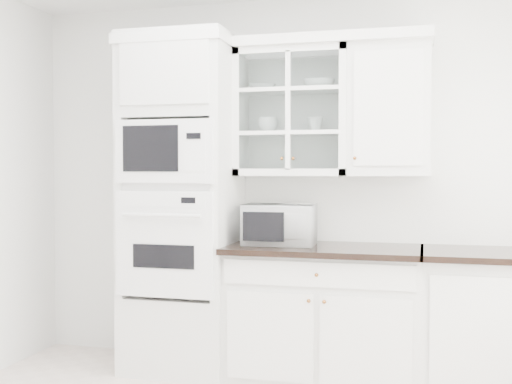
# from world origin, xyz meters

# --- Properties ---
(room_shell) EXTENTS (4.00, 3.50, 2.70)m
(room_shell) POSITION_xyz_m (0.00, 0.43, 1.78)
(room_shell) COLOR white
(room_shell) RESTS_ON ground
(oven_column) EXTENTS (0.76, 0.68, 2.40)m
(oven_column) POSITION_xyz_m (-0.75, 1.42, 1.20)
(oven_column) COLOR silver
(oven_column) RESTS_ON ground
(base_cabinet_run) EXTENTS (1.32, 0.67, 0.92)m
(base_cabinet_run) POSITION_xyz_m (0.28, 1.45, 0.46)
(base_cabinet_run) COLOR silver
(base_cabinet_run) RESTS_ON ground
(extra_base_cabinet) EXTENTS (0.72, 0.67, 0.92)m
(extra_base_cabinet) POSITION_xyz_m (1.28, 1.45, 0.46)
(extra_base_cabinet) COLOR silver
(extra_base_cabinet) RESTS_ON ground
(upper_cabinet_glass) EXTENTS (0.80, 0.33, 0.90)m
(upper_cabinet_glass) POSITION_xyz_m (0.03, 1.58, 1.85)
(upper_cabinet_glass) COLOR silver
(upper_cabinet_glass) RESTS_ON room_shell
(upper_cabinet_solid) EXTENTS (0.55, 0.33, 0.90)m
(upper_cabinet_solid) POSITION_xyz_m (0.71, 1.58, 1.85)
(upper_cabinet_solid) COLOR silver
(upper_cabinet_solid) RESTS_ON room_shell
(crown_molding) EXTENTS (2.14, 0.38, 0.07)m
(crown_molding) POSITION_xyz_m (-0.07, 1.56, 2.33)
(crown_molding) COLOR white
(crown_molding) RESTS_ON room_shell
(countertop_microwave) EXTENTS (0.51, 0.43, 0.28)m
(countertop_microwave) POSITION_xyz_m (-0.03, 1.45, 1.06)
(countertop_microwave) COLOR white
(countertop_microwave) RESTS_ON base_cabinet_run
(bowl_a) EXTENTS (0.24, 0.24, 0.05)m
(bowl_a) POSITION_xyz_m (-0.20, 1.60, 2.03)
(bowl_a) COLOR white
(bowl_a) RESTS_ON upper_cabinet_glass
(bowl_b) EXTENTS (0.24, 0.24, 0.07)m
(bowl_b) POSITION_xyz_m (0.22, 1.60, 2.04)
(bowl_b) COLOR white
(bowl_b) RESTS_ON upper_cabinet_glass
(cup_a) EXTENTS (0.16, 0.16, 0.11)m
(cup_a) POSITION_xyz_m (-0.15, 1.57, 1.76)
(cup_a) COLOR white
(cup_a) RESTS_ON upper_cabinet_glass
(cup_b) EXTENTS (0.14, 0.14, 0.11)m
(cup_b) POSITION_xyz_m (0.19, 1.60, 1.76)
(cup_b) COLOR white
(cup_b) RESTS_ON upper_cabinet_glass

